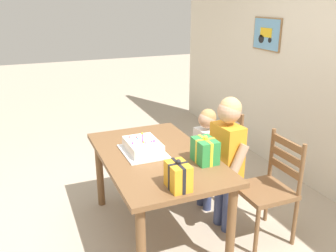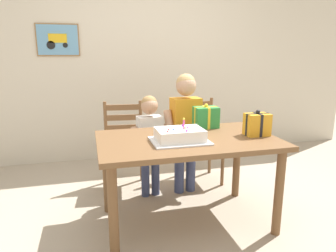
{
  "view_description": "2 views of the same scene",
  "coord_description": "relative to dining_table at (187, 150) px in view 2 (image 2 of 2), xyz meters",
  "views": [
    {
      "loc": [
        2.59,
        -0.97,
        1.98
      ],
      "look_at": [
        -0.16,
        0.17,
        0.93
      ],
      "focal_mm": 38.64,
      "sensor_mm": 36.0,
      "label": 1
    },
    {
      "loc": [
        -0.76,
        -2.29,
        1.42
      ],
      "look_at": [
        -0.15,
        0.06,
        0.85
      ],
      "focal_mm": 32.91,
      "sensor_mm": 36.0,
      "label": 2
    }
  ],
  "objects": [
    {
      "name": "child_older",
      "position": [
        0.17,
        0.58,
        0.1
      ],
      "size": [
        0.46,
        0.27,
        1.23
      ],
      "color": "#38426B",
      "rests_on": "ground"
    },
    {
      "name": "gift_box_beside_cake",
      "position": [
        0.28,
        0.31,
        0.2
      ],
      "size": [
        0.22,
        0.16,
        0.23
      ],
      "color": "#2D8E42",
      "rests_on": "dining_table"
    },
    {
      "name": "gift_box_red_large",
      "position": [
        0.59,
        -0.06,
        0.19
      ],
      "size": [
        0.2,
        0.14,
        0.22
      ],
      "color": "gold",
      "rests_on": "dining_table"
    },
    {
      "name": "child_younger",
      "position": [
        -0.2,
        0.58,
        -0.03
      ],
      "size": [
        0.38,
        0.23,
        1.03
      ],
      "color": "#38426B",
      "rests_on": "ground"
    },
    {
      "name": "chair_right",
      "position": [
        0.43,
        0.86,
        -0.18
      ],
      "size": [
        0.43,
        0.43,
        0.92
      ],
      "color": "brown",
      "rests_on": "ground"
    },
    {
      "name": "back_wall",
      "position": [
        -0.0,
        1.91,
        0.65
      ],
      "size": [
        6.4,
        0.11,
        2.6
      ],
      "color": "beige",
      "rests_on": "ground"
    },
    {
      "name": "dining_table",
      "position": [
        0.0,
        0.0,
        0.0
      ],
      "size": [
        1.44,
        0.88,
        0.75
      ],
      "color": "brown",
      "rests_on": "ground"
    },
    {
      "name": "ground_plane",
      "position": [
        0.0,
        0.0,
        -0.65
      ],
      "size": [
        20.0,
        20.0,
        0.0
      ],
      "primitive_type": "plane",
      "color": "tan"
    },
    {
      "name": "chair_left",
      "position": [
        -0.42,
        0.86,
        -0.18
      ],
      "size": [
        0.46,
        0.46,
        0.92
      ],
      "color": "brown",
      "rests_on": "ground"
    },
    {
      "name": "birthday_cake",
      "position": [
        -0.09,
        -0.08,
        0.15
      ],
      "size": [
        0.44,
        0.34,
        0.19
      ],
      "color": "silver",
      "rests_on": "dining_table"
    }
  ]
}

